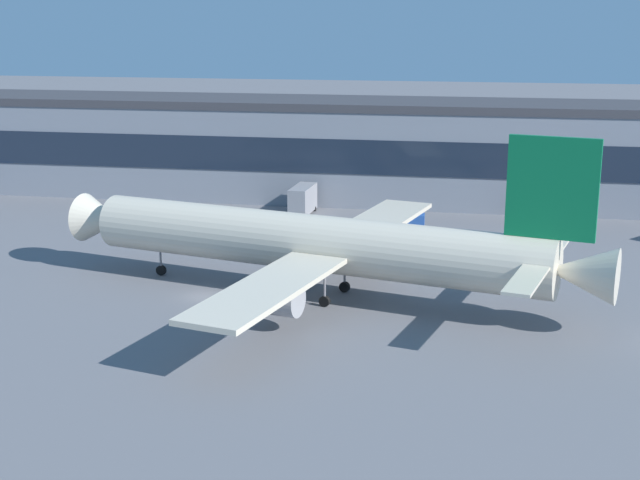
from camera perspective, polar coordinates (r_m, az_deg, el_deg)
name	(u,v)px	position (r m, az deg, el deg)	size (l,w,h in m)	color
ground_plane	(204,297)	(93.05, -7.48, -3.62)	(600.00, 600.00, 0.00)	slate
terminal_building	(304,148)	(140.96, -1.05, 5.92)	(184.83, 16.16, 15.50)	gray
airliner	(321,244)	(90.50, 0.06, -0.25)	(58.49, 50.17, 17.94)	beige
crew_van	(404,222)	(119.04, 5.42, 1.17)	(5.29, 2.47, 2.55)	#2651A5
catering_truck	(303,199)	(129.20, -1.10, 2.66)	(3.01, 7.34, 4.15)	gray
follow_me_car	(533,215)	(127.68, 13.53, 1.57)	(2.61, 4.65, 1.85)	red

